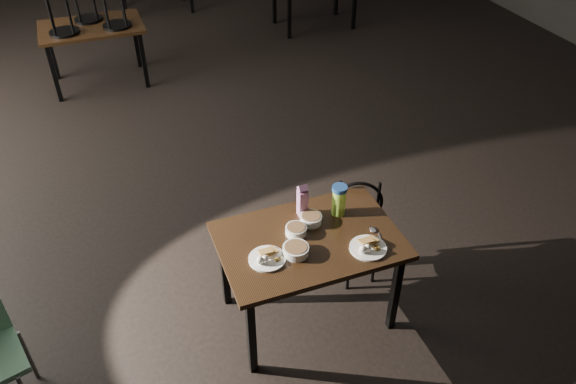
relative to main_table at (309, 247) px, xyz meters
name	(u,v)px	position (x,y,z in m)	size (l,w,h in m)	color
main_table	(309,247)	(0.00, 0.00, 0.00)	(1.20, 0.80, 0.75)	black
plate_left	(267,257)	(-0.33, -0.09, 0.10)	(0.24, 0.24, 0.08)	white
plate_right	(368,247)	(0.32, -0.23, 0.10)	(0.24, 0.24, 0.08)	white
bowl_near	(296,230)	(-0.06, 0.08, 0.11)	(0.14, 0.14, 0.06)	white
bowl_far	(311,219)	(0.07, 0.15, 0.11)	(0.15, 0.15, 0.06)	white
bowl_big	(296,250)	(-0.14, -0.10, 0.11)	(0.17, 0.17, 0.06)	white
juice_carton	(303,201)	(0.05, 0.24, 0.20)	(0.06, 0.06, 0.26)	#841866
water_bottle	(339,200)	(0.29, 0.17, 0.20)	(0.12, 0.12, 0.23)	#B0F046
spoon	(374,231)	(0.43, -0.09, 0.08)	(0.06, 0.22, 0.01)	silver
bentwood_chair	(358,225)	(0.52, 0.28, -0.19)	(0.43, 0.43, 0.81)	black
bg_table_left	(90,23)	(-1.02, 4.39, 0.11)	(1.20, 0.80, 1.48)	black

